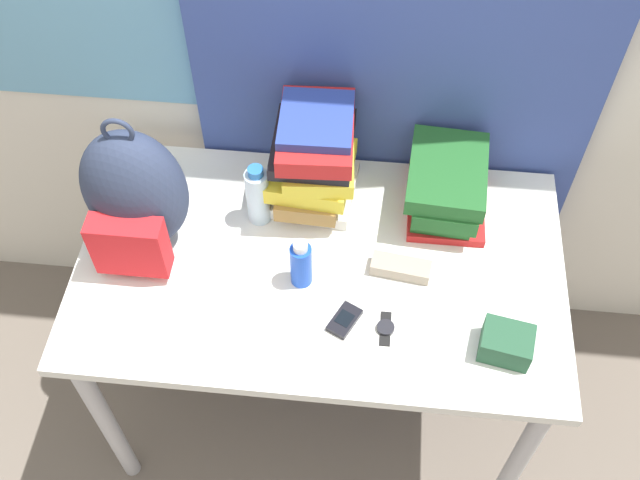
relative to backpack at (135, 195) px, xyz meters
name	(u,v)px	position (x,y,z in m)	size (l,w,h in m)	color
curtain_blue	(402,17)	(0.61, 0.37, 0.29)	(1.06, 0.04, 2.50)	#384C93
desk	(320,284)	(0.46, -0.03, -0.28)	(1.25, 0.74, 0.78)	silver
backpack	(135,195)	(0.00, 0.00, 0.00)	(0.26, 0.24, 0.42)	#2D3851
book_stack_left	(315,159)	(0.42, 0.19, -0.03)	(0.24, 0.28, 0.30)	silver
book_stack_center	(447,186)	(0.77, 0.19, -0.10)	(0.22, 0.29, 0.16)	red
water_bottle	(258,195)	(0.28, 0.10, -0.09)	(0.06, 0.06, 0.19)	silver
sports_bottle	(301,178)	(0.39, 0.14, -0.05)	(0.07, 0.07, 0.27)	white
sunscreen_bottle	(301,264)	(0.42, -0.09, -0.11)	(0.05, 0.05, 0.15)	blue
cell_phone	(344,320)	(0.53, -0.20, -0.17)	(0.09, 0.10, 0.02)	black
sunglasses_case	(401,268)	(0.66, -0.04, -0.16)	(0.16, 0.08, 0.04)	gray
camera_pouch	(506,343)	(0.92, -0.24, -0.14)	(0.13, 0.11, 0.07)	#234C33
wristwatch	(386,328)	(0.63, -0.21, -0.17)	(0.04, 0.09, 0.01)	black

